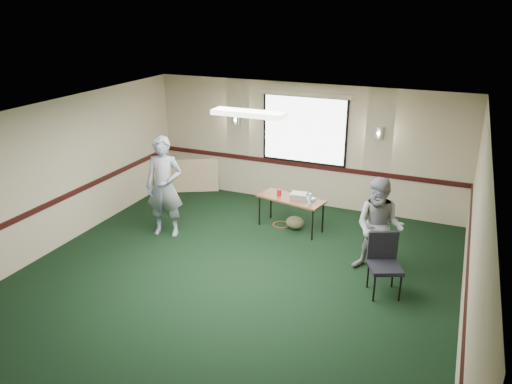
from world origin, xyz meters
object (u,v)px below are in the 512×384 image
at_px(projector, 299,196).
at_px(conference_chair, 384,259).
at_px(folding_table, 291,200).
at_px(person_right, 379,227).
at_px(person_left, 164,187).

relative_size(projector, conference_chair, 0.32).
height_order(folding_table, person_right, person_right).
relative_size(conference_chair, person_left, 0.49).
xyz_separation_m(conference_chair, person_right, (-0.20, 0.56, 0.27)).
relative_size(conference_chair, person_right, 0.58).
distance_m(projector, person_right, 2.08).
relative_size(folding_table, person_left, 0.71).
height_order(conference_chair, person_right, person_right).
bearing_deg(person_left, folding_table, 14.22).
bearing_deg(folding_table, conference_chair, -26.07).
distance_m(folding_table, projector, 0.18).
bearing_deg(person_right, conference_chair, -65.77).
bearing_deg(person_left, projector, 13.54).
distance_m(projector, conference_chair, 2.57).
height_order(folding_table, conference_chair, conference_chair).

